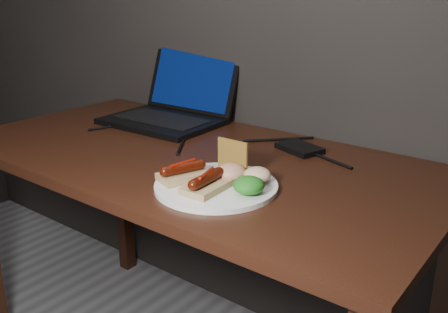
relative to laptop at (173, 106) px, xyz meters
name	(u,v)px	position (x,y,z in m)	size (l,w,h in m)	color
desk	(190,183)	(0.28, -0.24, -0.14)	(1.40, 0.70, 0.75)	#35170D
laptop	(173,106)	(0.00, 0.00, 0.00)	(0.38, 0.36, 0.25)	black
hard_drive	(299,148)	(0.51, -0.03, -0.04)	(0.12, 0.08, 0.02)	black
desk_cables	(217,140)	(0.27, -0.10, -0.05)	(0.82, 0.38, 0.01)	black
plate	(216,186)	(0.50, -0.39, -0.05)	(0.29, 0.29, 0.01)	white
bread_sausage_left	(183,173)	(0.42, -0.41, -0.02)	(0.11, 0.13, 0.04)	tan
bread_sausage_center	(206,183)	(0.50, -0.43, -0.02)	(0.08, 0.12, 0.04)	tan
crispbread	(233,157)	(0.49, -0.31, 0.00)	(0.09, 0.01, 0.09)	#AB832F
salad_greens	(249,185)	(0.59, -0.39, -0.02)	(0.07, 0.07, 0.04)	#145B12
salsa_mound	(231,172)	(0.51, -0.35, -0.02)	(0.07, 0.07, 0.04)	#AA1118
coleslaw_mound	(257,175)	(0.57, -0.32, -0.02)	(0.06, 0.06, 0.04)	silver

